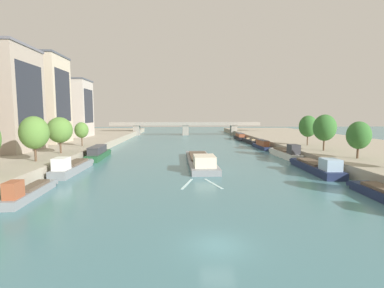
{
  "coord_description": "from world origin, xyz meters",
  "views": [
    {
      "loc": [
        -2.77,
        -19.61,
        9.57
      ],
      "look_at": [
        0.0,
        42.72,
        3.02
      ],
      "focal_mm": 26.32,
      "sensor_mm": 36.0,
      "label": 1
    }
  ],
  "objects_px": {
    "moored_boat_right_lone": "(250,141)",
    "tree_left_by_lamp": "(82,130)",
    "moored_boat_left_downstream": "(72,167)",
    "tree_left_end_of_row": "(60,130)",
    "tree_right_distant": "(308,126)",
    "moored_boat_right_upstream": "(286,153)",
    "moored_boat_left_lone": "(29,191)",
    "moored_boat_right_gap_after": "(262,145)",
    "tree_right_end_of_row": "(359,135)",
    "moored_boat_left_upstream": "(98,153)",
    "moored_boat_right_midway": "(317,167)",
    "bridge_far": "(185,127)",
    "barge_midriver": "(201,160)",
    "tree_right_past_mid": "(325,128)",
    "moored_boat_right_downstream": "(240,137)",
    "tree_left_midway": "(34,133)"
  },
  "relations": [
    {
      "from": "moored_boat_right_lone",
      "to": "tree_left_by_lamp",
      "type": "relative_size",
      "value": 2.32
    },
    {
      "from": "moored_boat_left_downstream",
      "to": "moored_boat_right_lone",
      "type": "xyz_separation_m",
      "value": [
        41.53,
        46.58,
        -0.33
      ]
    },
    {
      "from": "tree_left_end_of_row",
      "to": "tree_right_distant",
      "type": "height_order",
      "value": "tree_right_distant"
    },
    {
      "from": "moored_boat_right_upstream",
      "to": "tree_right_distant",
      "type": "relative_size",
      "value": 1.95
    },
    {
      "from": "moored_boat_right_lone",
      "to": "tree_right_distant",
      "type": "distance_m",
      "value": 27.21
    },
    {
      "from": "moored_boat_right_lone",
      "to": "moored_boat_left_downstream",
      "type": "bearing_deg",
      "value": -131.72
    },
    {
      "from": "moored_boat_left_lone",
      "to": "moored_boat_right_gap_after",
      "type": "xyz_separation_m",
      "value": [
        40.34,
        45.27,
        0.26
      ]
    },
    {
      "from": "moored_boat_left_downstream",
      "to": "tree_right_end_of_row",
      "type": "xyz_separation_m",
      "value": [
        48.71,
        0.32,
        5.06
      ]
    },
    {
      "from": "moored_boat_left_upstream",
      "to": "moored_boat_right_midway",
      "type": "distance_m",
      "value": 43.96
    },
    {
      "from": "moored_boat_left_upstream",
      "to": "moored_boat_left_lone",
      "type": "bearing_deg",
      "value": -88.9
    },
    {
      "from": "moored_boat_left_downstream",
      "to": "bridge_far",
      "type": "height_order",
      "value": "bridge_far"
    },
    {
      "from": "moored_boat_right_gap_after",
      "to": "tree_left_end_of_row",
      "type": "height_order",
      "value": "tree_left_end_of_row"
    },
    {
      "from": "moored_boat_left_lone",
      "to": "moored_boat_left_upstream",
      "type": "bearing_deg",
      "value": 91.1
    },
    {
      "from": "barge_midriver",
      "to": "bridge_far",
      "type": "height_order",
      "value": "bridge_far"
    },
    {
      "from": "tree_left_by_lamp",
      "to": "tree_right_past_mid",
      "type": "distance_m",
      "value": 55.12
    },
    {
      "from": "tree_right_end_of_row",
      "to": "tree_left_end_of_row",
      "type": "bearing_deg",
      "value": 170.62
    },
    {
      "from": "moored_boat_right_upstream",
      "to": "moored_boat_right_downstream",
      "type": "distance_m",
      "value": 45.67
    },
    {
      "from": "moored_boat_right_lone",
      "to": "tree_right_end_of_row",
      "type": "distance_m",
      "value": 47.12
    },
    {
      "from": "moored_boat_right_lone",
      "to": "tree_left_end_of_row",
      "type": "distance_m",
      "value": 60.34
    },
    {
      "from": "moored_boat_left_upstream",
      "to": "moored_boat_right_gap_after",
      "type": "height_order",
      "value": "moored_boat_left_upstream"
    },
    {
      "from": "tree_right_past_mid",
      "to": "tree_right_end_of_row",
      "type": "bearing_deg",
      "value": -87.87
    },
    {
      "from": "moored_boat_right_midway",
      "to": "tree_left_midway",
      "type": "xyz_separation_m",
      "value": [
        -46.3,
        0.98,
        5.75
      ]
    },
    {
      "from": "moored_boat_right_gap_after",
      "to": "bridge_far",
      "type": "xyz_separation_m",
      "value": [
        -20.3,
        53.45,
        2.87
      ]
    },
    {
      "from": "moored_boat_left_downstream",
      "to": "tree_left_midway",
      "type": "xyz_separation_m",
      "value": [
        -5.56,
        -0.35,
        5.7
      ]
    },
    {
      "from": "moored_boat_left_lone",
      "to": "moored_boat_right_downstream",
      "type": "relative_size",
      "value": 0.81
    },
    {
      "from": "bridge_far",
      "to": "tree_right_distant",
      "type": "bearing_deg",
      "value": -65.38
    },
    {
      "from": "tree_left_midway",
      "to": "bridge_far",
      "type": "distance_m",
      "value": 88.61
    },
    {
      "from": "moored_boat_right_lone",
      "to": "tree_right_end_of_row",
      "type": "relative_size",
      "value": 2.08
    },
    {
      "from": "moored_boat_right_gap_after",
      "to": "tree_right_distant",
      "type": "height_order",
      "value": "tree_right_distant"
    },
    {
      "from": "moored_boat_left_lone",
      "to": "moored_boat_right_gap_after",
      "type": "bearing_deg",
      "value": 48.3
    },
    {
      "from": "moored_boat_left_lone",
      "to": "tree_right_distant",
      "type": "xyz_separation_m",
      "value": [
        48.9,
        35.73,
        5.89
      ]
    },
    {
      "from": "tree_left_end_of_row",
      "to": "tree_right_distant",
      "type": "bearing_deg",
      "value": 12.29
    },
    {
      "from": "moored_boat_right_downstream",
      "to": "tree_left_end_of_row",
      "type": "relative_size",
      "value": 1.91
    },
    {
      "from": "tree_right_distant",
      "to": "moored_boat_right_gap_after",
      "type": "bearing_deg",
      "value": 131.91
    },
    {
      "from": "moored_boat_left_lone",
      "to": "tree_left_by_lamp",
      "type": "xyz_separation_m",
      "value": [
        -6.29,
        36.45,
        5.03
      ]
    },
    {
      "from": "moored_boat_right_lone",
      "to": "moored_boat_left_lone",
      "type": "bearing_deg",
      "value": -123.86
    },
    {
      "from": "moored_boat_left_lone",
      "to": "moored_boat_right_midway",
      "type": "distance_m",
      "value": 42.25
    },
    {
      "from": "barge_midriver",
      "to": "moored_boat_left_upstream",
      "type": "height_order",
      "value": "moored_boat_left_upstream"
    },
    {
      "from": "tree_right_end_of_row",
      "to": "moored_boat_right_downstream",
      "type": "bearing_deg",
      "value": 97.35
    },
    {
      "from": "moored_boat_right_midway",
      "to": "moored_boat_right_upstream",
      "type": "xyz_separation_m",
      "value": [
        0.82,
        15.9,
        0.12
      ]
    },
    {
      "from": "tree_right_end_of_row",
      "to": "moored_boat_left_downstream",
      "type": "bearing_deg",
      "value": -179.62
    },
    {
      "from": "moored_boat_right_upstream",
      "to": "moored_boat_left_lone",
      "type": "bearing_deg",
      "value": -144.68
    },
    {
      "from": "moored_boat_right_downstream",
      "to": "bridge_far",
      "type": "xyz_separation_m",
      "value": [
        -20.36,
        24.02,
        2.87
      ]
    },
    {
      "from": "moored_boat_left_downstream",
      "to": "moored_boat_right_lone",
      "type": "distance_m",
      "value": 62.4
    },
    {
      "from": "moored_boat_right_lone",
      "to": "tree_right_past_mid",
      "type": "height_order",
      "value": "tree_right_past_mid"
    },
    {
      "from": "tree_right_distant",
      "to": "bridge_far",
      "type": "distance_m",
      "value": 69.35
    },
    {
      "from": "moored_boat_right_downstream",
      "to": "bridge_far",
      "type": "bearing_deg",
      "value": 130.28
    },
    {
      "from": "moored_boat_left_upstream",
      "to": "moored_boat_right_downstream",
      "type": "relative_size",
      "value": 1.03
    },
    {
      "from": "tree_left_midway",
      "to": "tree_left_by_lamp",
      "type": "bearing_deg",
      "value": 90.38
    },
    {
      "from": "moored_boat_left_upstream",
      "to": "tree_right_distant",
      "type": "relative_size",
      "value": 1.89
    }
  ]
}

